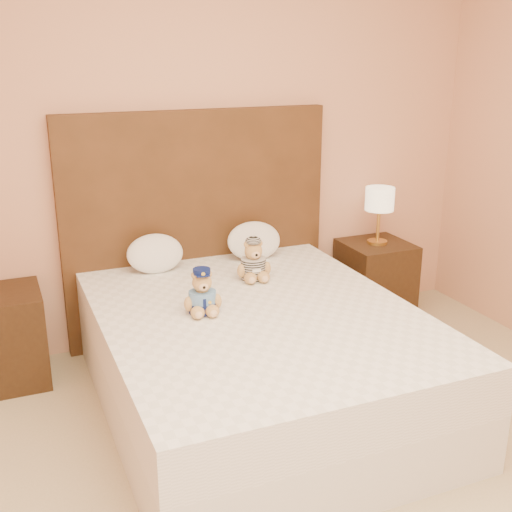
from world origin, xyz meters
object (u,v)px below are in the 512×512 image
Objects in this scene: nightstand_left at (4,338)px; bed at (258,358)px; nightstand_right at (375,280)px; teddy_police at (202,291)px; pillow_right at (254,239)px; pillow_left at (155,252)px; teddy_prisoner at (253,260)px; lamp at (380,202)px.

bed is at bearing -32.62° from nightstand_left.
nightstand_right is 2.30× the size of teddy_police.
bed is 5.47× the size of pillow_right.
teddy_police is 0.66× the size of pillow_right.
nightstand_left is 2.50m from nightstand_right.
nightstand_right is at bearing -1.08° from pillow_left.
nightstand_right is 2.26× the size of teddy_prisoner.
bed is 5.00× the size of lamp.
pillow_right reaches higher than teddy_prisoner.
teddy_prisoner reaches higher than bed.
pillow_left is at bearing 149.41° from teddy_prisoner.
lamp reaches higher than teddy_police.
pillow_right is (-0.93, 0.03, 0.40)m from nightstand_right.
pillow_left is at bearing 178.92° from lamp.
lamp reaches higher than pillow_left.
bed and nightstand_right have the same top height.
teddy_police is (-0.27, 0.09, 0.39)m from bed.
nightstand_right is at bearing 32.93° from teddy_police.
bed is 8.35× the size of teddy_police.
teddy_police is 0.95m from pillow_right.
bed is 0.98m from pillow_left.
nightstand_right is at bearing 0.00° from lamp.
nightstand_right is 1.57× the size of pillow_left.
lamp reaches higher than nightstand_right.
teddy_prisoner is at bearing -13.54° from nightstand_left.
lamp is 1.15m from teddy_prisoner.
bed is at bearing -103.59° from teddy_prisoner.
bed is 5.70× the size of pillow_left.
nightstand_left is at bearing -178.12° from pillow_left.
lamp is 1.14× the size of pillow_left.
pillow_right is (1.57, 0.03, 0.40)m from nightstand_left.
teddy_prisoner reaches higher than nightstand_right.
bed is 0.63m from teddy_prisoner.
teddy_police is (0.98, -0.71, 0.39)m from nightstand_left.
lamp is at bearing 32.93° from teddy_police.
pillow_right is (-0.93, 0.03, -0.17)m from lamp.
nightstand_left is 1.62m from pillow_right.
lamp is (-0.00, 0.00, 0.57)m from nightstand_right.
nightstand_right is at bearing 0.00° from nightstand_left.
lamp is at bearing 0.00° from nightstand_left.
nightstand_left is at bearing 180.00° from nightstand_right.
teddy_prisoner is (-1.09, -0.34, 0.40)m from nightstand_right.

